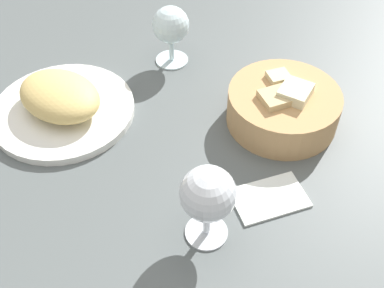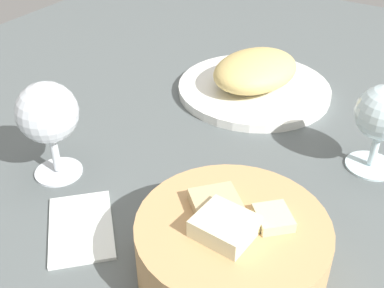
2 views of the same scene
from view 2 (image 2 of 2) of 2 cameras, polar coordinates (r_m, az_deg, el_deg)
ground_plane at (r=68.09cm, az=8.31°, el=-1.51°), size 140.00×140.00×2.00cm
plate at (r=81.49cm, az=7.31°, el=6.46°), size 25.06×25.06×1.40cm
omelette at (r=79.96cm, az=7.48°, el=8.63°), size 18.09×14.93×5.46cm
lettuce_garnish at (r=85.80cm, az=9.91°, el=8.77°), size 4.52×4.52×1.43cm
bread_basket at (r=48.83cm, az=4.65°, el=-11.82°), size 19.01×19.01×8.15cm
wine_glass_near at (r=60.52cm, az=-16.64°, el=3.19°), size 7.54×7.54×12.86cm
wine_glass_far at (r=64.10cm, az=21.59°, el=2.99°), size 7.07×7.07×11.78cm
folded_napkin at (r=56.27cm, az=-12.99°, el=-9.40°), size 12.77×12.68×0.80cm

